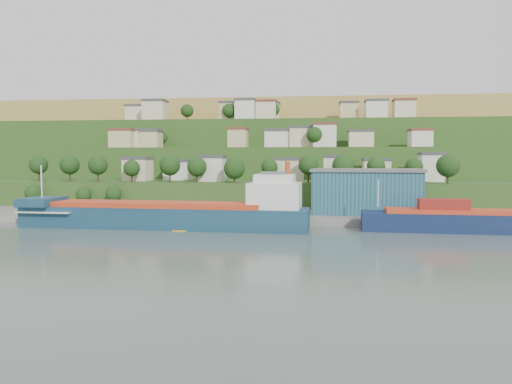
# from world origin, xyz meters

# --- Properties ---
(ground) EXTENTS (500.00, 500.00, 0.00)m
(ground) POSITION_xyz_m (0.00, 0.00, 0.00)
(ground) COLOR #4D5E57
(ground) RESTS_ON ground
(quay) EXTENTS (220.00, 26.00, 4.00)m
(quay) POSITION_xyz_m (20.00, 28.00, 0.00)
(quay) COLOR slate
(quay) RESTS_ON ground
(pebble_beach) EXTENTS (40.00, 18.00, 2.40)m
(pebble_beach) POSITION_xyz_m (-55.00, 22.00, 0.00)
(pebble_beach) COLOR slate
(pebble_beach) RESTS_ON ground
(hillside) EXTENTS (360.00, 211.44, 96.00)m
(hillside) POSITION_xyz_m (0.01, 168.67, 0.10)
(hillside) COLOR #284719
(hillside) RESTS_ON ground
(cargo_ship_near) EXTENTS (75.03, 15.46, 19.15)m
(cargo_ship_near) POSITION_xyz_m (-9.48, 8.59, 3.06)
(cargo_ship_near) COLOR #132C48
(cargo_ship_near) RESTS_ON ground
(cargo_ship_far) EXTENTS (58.60, 12.58, 15.81)m
(cargo_ship_far) POSITION_xyz_m (69.74, 9.98, 2.50)
(cargo_ship_far) COLOR #0D1D3D
(cargo_ship_far) RESTS_ON ground
(warehouse) EXTENTS (32.65, 21.83, 12.80)m
(warehouse) POSITION_xyz_m (41.56, 31.00, 8.43)
(warehouse) COLOR navy
(warehouse) RESTS_ON quay
(caravan) EXTENTS (6.19, 4.31, 2.67)m
(caravan) POSITION_xyz_m (-50.27, 20.47, 2.53)
(caravan) COLOR white
(caravan) RESTS_ON pebble_beach
(dinghy) EXTENTS (4.51, 2.87, 0.85)m
(dinghy) POSITION_xyz_m (-42.96, 19.51, 1.62)
(dinghy) COLOR silver
(dinghy) RESTS_ON pebble_beach
(kayak_orange) EXTENTS (3.02, 1.30, 0.75)m
(kayak_orange) POSITION_xyz_m (-8.79, 3.77, 0.22)
(kayak_orange) COLOR orange
(kayak_orange) RESTS_ON ground
(kayak_yellow) EXTENTS (3.45, 0.64, 0.86)m
(kayak_yellow) POSITION_xyz_m (-5.96, 2.50, 0.25)
(kayak_yellow) COLOR gold
(kayak_yellow) RESTS_ON ground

